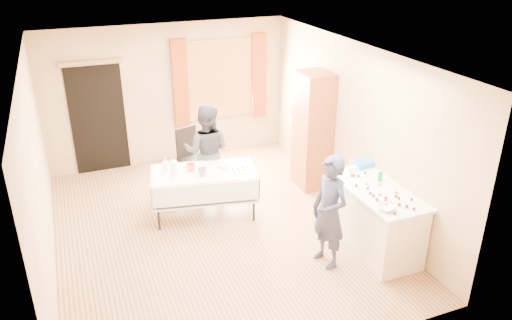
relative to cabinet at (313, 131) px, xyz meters
name	(u,v)px	position (x,y,z in m)	size (l,w,h in m)	color
floor	(215,228)	(-1.99, -0.78, -1.01)	(4.50, 5.50, 0.02)	#9E7047
ceiling	(208,54)	(-1.99, -0.78, 1.61)	(4.50, 5.50, 0.02)	white
wall_back	(168,94)	(-1.99, 1.98, 0.30)	(4.50, 0.02, 2.60)	tan
wall_front	(301,256)	(-1.99, -3.54, 0.30)	(4.50, 0.02, 2.60)	tan
wall_left	(37,174)	(-4.25, -0.78, 0.30)	(0.02, 5.50, 2.60)	tan
wall_right	(352,127)	(0.27, -0.78, 0.30)	(0.02, 5.50, 2.60)	tan
window_frame	(220,79)	(-0.99, 1.94, 0.50)	(1.32, 0.06, 1.52)	olive
window_pane	(220,79)	(-0.99, 1.93, 0.50)	(1.20, 0.02, 1.40)	white
curtain_left	(180,84)	(-1.77, 1.89, 0.50)	(0.28, 0.06, 1.65)	maroon
curtain_right	(259,76)	(-0.21, 1.89, 0.50)	(0.28, 0.06, 1.65)	maroon
doorway	(98,119)	(-3.29, 1.95, 0.00)	(0.95, 0.04, 2.00)	black
door_lintel	(91,63)	(-3.29, 1.92, 1.02)	(1.05, 0.06, 0.08)	olive
cabinet	(313,131)	(0.00, 0.00, 0.00)	(0.50, 0.60, 2.00)	brown
counter	(374,219)	(-0.10, -2.05, -0.55)	(0.72, 1.52, 0.91)	beige
party_table	(204,189)	(-2.01, -0.33, -0.55)	(1.71, 1.10, 0.75)	black
chair	(193,167)	(-1.89, 0.81, -0.70)	(0.54, 0.54, 1.00)	black
girl	(330,212)	(-0.87, -2.14, -0.23)	(0.47, 0.62, 1.54)	#21243F
woman	(207,152)	(-1.77, 0.27, -0.21)	(0.96, 0.88, 1.58)	black
soda_can	(380,177)	(0.07, -1.86, -0.03)	(0.07, 0.07, 0.12)	#027C25
mixing_bowl	(386,208)	(-0.32, -2.56, -0.06)	(0.27, 0.27, 0.05)	white
foam_block	(352,169)	(-0.14, -1.47, -0.05)	(0.15, 0.10, 0.08)	white
blue_basket	(364,164)	(0.13, -1.37, -0.05)	(0.30, 0.20, 0.08)	blue
pitcher	(174,169)	(-2.45, -0.32, -0.14)	(0.11, 0.11, 0.22)	silver
cup_red	(191,167)	(-2.18, -0.24, -0.19)	(0.17, 0.17, 0.11)	#EA5323
cup_rainbow	(202,172)	(-2.07, -0.48, -0.19)	(0.14, 0.14, 0.12)	red
small_bowl	(224,166)	(-1.68, -0.31, -0.22)	(0.21, 0.21, 0.05)	white
pastry_tray	(239,171)	(-1.52, -0.55, -0.24)	(0.28, 0.20, 0.02)	white
bottle	(165,164)	(-2.53, -0.07, -0.15)	(0.11, 0.11, 0.19)	white
cake_balls	(380,193)	(-0.16, -2.20, -0.07)	(0.49, 1.14, 0.04)	#3F2314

